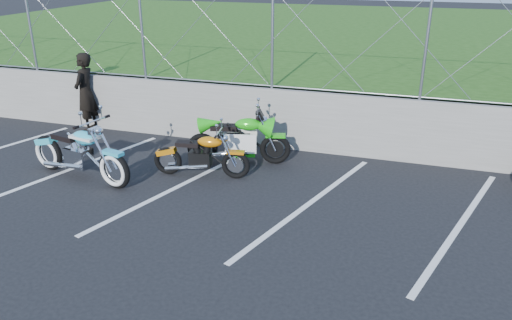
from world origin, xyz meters
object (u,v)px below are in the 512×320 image
(naked_orange, at_px, (202,157))
(cruiser_turquoise, at_px, (80,155))
(sportbike_green, at_px, (240,141))
(person_standing, at_px, (85,92))

(naked_orange, bearing_deg, cruiser_turquoise, -168.00)
(naked_orange, relative_size, sportbike_green, 0.91)
(cruiser_turquoise, distance_m, person_standing, 2.98)
(person_standing, bearing_deg, sportbike_green, 70.27)
(naked_orange, distance_m, person_standing, 4.10)
(cruiser_turquoise, height_order, sportbike_green, cruiser_turquoise)
(person_standing, bearing_deg, cruiser_turquoise, 24.41)
(cruiser_turquoise, height_order, naked_orange, cruiser_turquoise)
(cruiser_turquoise, distance_m, sportbike_green, 3.04)
(naked_orange, height_order, person_standing, person_standing)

